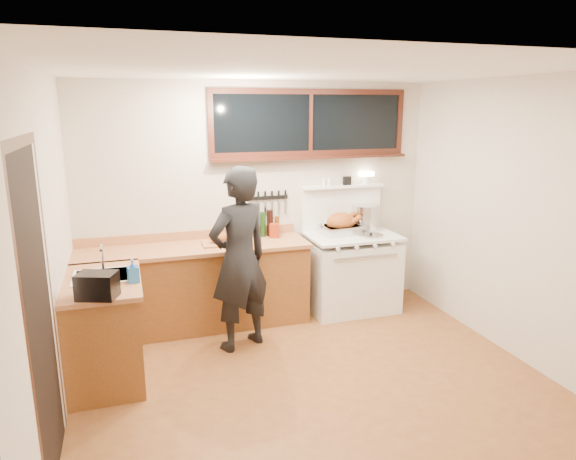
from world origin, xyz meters
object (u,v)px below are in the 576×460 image
object	(u,v)px
vintage_stove	(351,270)
cutting_board	(220,240)
man	(239,259)
roast_turkey	(341,225)

from	to	relation	value
vintage_stove	cutting_board	size ratio (longest dim) A/B	4.30
man	cutting_board	size ratio (longest dim) A/B	4.90
cutting_board	roast_turkey	distance (m)	1.42
vintage_stove	roast_turkey	distance (m)	0.55
man	roast_turkey	bearing A→B (deg)	25.49
vintage_stove	roast_turkey	bearing A→B (deg)	149.38
man	cutting_board	distance (m)	0.60
vintage_stove	man	xyz separation A→B (m)	(-1.45, -0.58, 0.43)
vintage_stove	man	bearing A→B (deg)	-158.30
vintage_stove	cutting_board	world-z (taller)	vintage_stove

